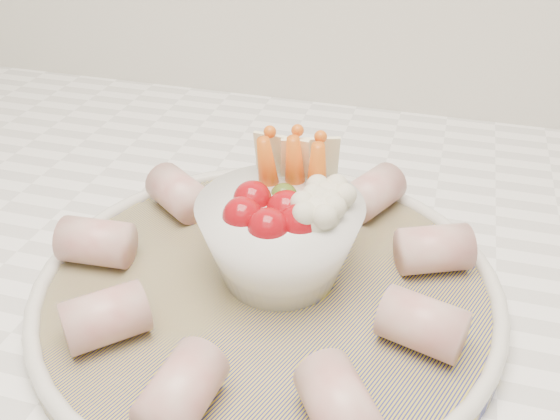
# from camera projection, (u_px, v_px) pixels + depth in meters

# --- Properties ---
(serving_platter) EXTENTS (0.46, 0.46, 0.02)m
(serving_platter) POSITION_uv_depth(u_px,v_px,m) (268.00, 287.00, 0.48)
(serving_platter) COLOR navy
(serving_platter) RESTS_ON kitchen_counter
(veggie_bowl) EXTENTS (0.12, 0.12, 0.11)m
(veggie_bowl) POSITION_uv_depth(u_px,v_px,m) (282.00, 232.00, 0.46)
(veggie_bowl) COLOR white
(veggie_bowl) RESTS_ON serving_platter
(cured_meat_rolls) EXTENTS (0.32, 0.32, 0.04)m
(cured_meat_rolls) POSITION_uv_depth(u_px,v_px,m) (267.00, 264.00, 0.47)
(cured_meat_rolls) COLOR #B25451
(cured_meat_rolls) RESTS_ON serving_platter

